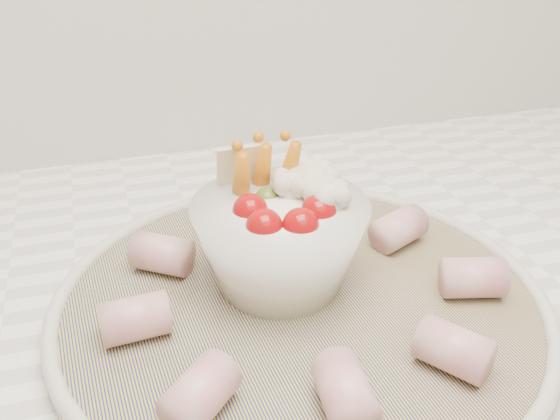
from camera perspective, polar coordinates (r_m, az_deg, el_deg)
name	(u,v)px	position (r m, az deg, el deg)	size (l,w,h in m)	color
serving_platter	(300,301)	(0.50, 1.83, -8.34)	(0.41, 0.41, 0.02)	navy
veggie_bowl	(282,237)	(0.49, 0.14, -2.48)	(0.14, 0.14, 0.11)	white
cured_meat_rolls	(300,280)	(0.49, 1.86, -6.44)	(0.31, 0.30, 0.03)	#C1586A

